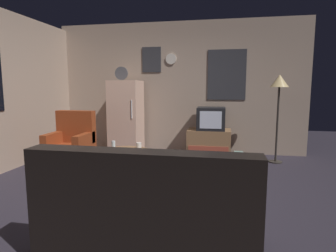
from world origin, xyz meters
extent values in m
plane|color=#2D2833|center=(0.00, 0.00, 0.00)|extent=(12.00, 12.00, 0.00)
cube|color=tan|center=(0.00, 2.45, 1.35)|extent=(5.20, 0.10, 2.71)
cube|color=#333338|center=(1.00, 2.39, 1.62)|extent=(0.76, 0.02, 1.00)
cube|color=#333338|center=(-0.56, 2.39, 1.94)|extent=(0.40, 0.02, 0.52)
cylinder|color=silver|center=(-0.14, 2.39, 1.95)|extent=(0.22, 0.03, 0.22)
cube|color=beige|center=(-1.00, 1.97, 0.75)|extent=(0.60, 0.60, 1.50)
cylinder|color=silver|center=(-0.78, 1.67, 0.95)|extent=(0.02, 0.02, 0.36)
cylinder|color=#4C4C51|center=(-1.05, 1.89, 1.64)|extent=(0.26, 0.04, 0.26)
cube|color=#8E6642|center=(0.68, 2.07, 0.27)|extent=(0.84, 0.52, 0.54)
cube|color=#AD4733|center=(0.68, 1.81, 0.19)|extent=(0.76, 0.01, 0.13)
cube|color=black|center=(0.72, 2.07, 0.76)|extent=(0.54, 0.50, 0.44)
cube|color=silver|center=(0.72, 1.82, 0.76)|extent=(0.41, 0.01, 0.33)
cylinder|color=#332D28|center=(1.91, 1.83, 0.01)|extent=(0.24, 0.24, 0.02)
cylinder|color=#332D28|center=(1.91, 1.83, 0.70)|extent=(0.04, 0.04, 1.40)
cone|color=#F2D18C|center=(1.91, 1.83, 1.48)|extent=(0.32, 0.32, 0.22)
cylinder|color=#8E6642|center=(-0.42, 0.24, 0.02)|extent=(0.72, 0.72, 0.04)
cylinder|color=#8E6642|center=(-0.42, 0.24, 0.23)|extent=(0.24, 0.24, 0.43)
cylinder|color=#8E6642|center=(-0.42, 0.24, 0.45)|extent=(0.72, 0.72, 0.04)
cylinder|color=silver|center=(-0.57, 0.20, 0.54)|extent=(0.05, 0.05, 0.15)
cylinder|color=silver|center=(-0.27, 0.42, 0.51)|extent=(0.08, 0.08, 0.09)
cube|color=black|center=(-0.31, 0.21, 0.48)|extent=(0.15, 0.12, 0.02)
cube|color=maroon|center=(-1.60, 0.77, 0.20)|extent=(0.68, 0.68, 0.40)
cube|color=maroon|center=(-1.60, 1.03, 0.68)|extent=(0.68, 0.16, 0.56)
cube|color=maroon|center=(-1.88, 0.77, 0.50)|extent=(0.12, 0.60, 0.20)
cube|color=maroon|center=(-1.32, 0.77, 0.50)|extent=(0.12, 0.60, 0.20)
cube|color=black|center=(0.36, -1.33, 0.20)|extent=(1.70, 0.80, 0.40)
cube|color=black|center=(0.36, -1.63, 0.66)|extent=(1.70, 0.20, 0.52)
cube|color=#707DA5|center=(1.26, 1.95, 0.01)|extent=(0.21, 0.16, 0.02)
cube|color=#B2B0A9|center=(1.26, 1.95, 0.03)|extent=(0.17, 0.13, 0.02)
cube|color=tan|center=(1.26, 1.95, 0.05)|extent=(0.18, 0.13, 0.02)
cube|color=#68AA58|center=(1.26, 1.95, 0.08)|extent=(0.17, 0.13, 0.03)
cube|color=gray|center=(1.26, 1.95, 0.11)|extent=(0.21, 0.15, 0.03)
cube|color=gray|center=(1.26, 1.95, 0.13)|extent=(0.17, 0.16, 0.02)
camera|label=1|loc=(0.93, -3.51, 1.37)|focal=30.24mm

